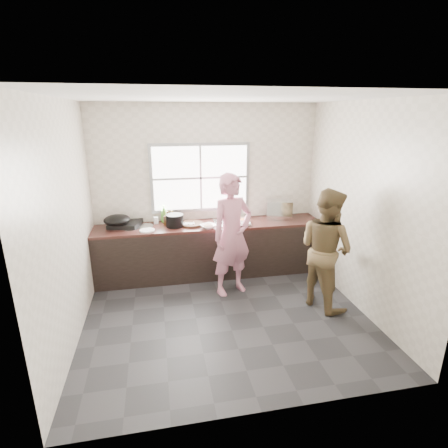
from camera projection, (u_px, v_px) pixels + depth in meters
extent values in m
cube|color=#27272A|center=(226.00, 315.00, 4.60)|extent=(3.60, 3.20, 0.01)
cube|color=silver|center=(227.00, 97.00, 3.78)|extent=(3.60, 3.20, 0.01)
cube|color=beige|center=(207.00, 190.00, 5.69)|extent=(3.60, 0.01, 2.70)
cube|color=beige|center=(66.00, 226.00, 3.86)|extent=(0.01, 3.20, 2.70)
cube|color=beige|center=(363.00, 209.00, 4.52)|extent=(0.01, 3.20, 2.70)
cube|color=beige|center=(268.00, 274.00, 2.69)|extent=(3.60, 0.01, 2.70)
cube|color=black|center=(210.00, 250.00, 5.68)|extent=(3.60, 0.62, 0.82)
cube|color=#351A15|center=(210.00, 225.00, 5.55)|extent=(3.60, 0.64, 0.04)
cube|color=silver|center=(232.00, 222.00, 5.60)|extent=(0.55, 0.45, 0.02)
cylinder|color=silver|center=(229.00, 210.00, 5.75)|extent=(0.02, 0.02, 0.30)
cube|color=#9EA0A5|center=(200.00, 178.00, 5.60)|extent=(1.60, 0.05, 1.10)
cube|color=white|center=(201.00, 178.00, 5.57)|extent=(1.50, 0.01, 1.00)
imported|color=pink|center=(232.00, 239.00, 4.98)|extent=(0.71, 0.59, 1.65)
imported|color=brown|center=(326.00, 249.00, 4.64)|extent=(0.87, 0.97, 1.63)
cylinder|color=black|center=(192.00, 224.00, 5.48)|extent=(0.46, 0.46, 0.04)
cube|color=silver|center=(188.00, 224.00, 5.41)|extent=(0.18, 0.10, 0.01)
imported|color=white|center=(208.00, 226.00, 5.33)|extent=(0.31, 0.31, 0.06)
imported|color=white|center=(243.00, 221.00, 5.60)|extent=(0.21, 0.21, 0.05)
imported|color=white|center=(245.00, 224.00, 5.43)|extent=(0.24, 0.24, 0.07)
cylinder|color=black|center=(175.00, 221.00, 5.38)|extent=(0.35, 0.35, 0.19)
cylinder|color=white|center=(147.00, 230.00, 5.21)|extent=(0.25, 0.25, 0.02)
imported|color=#57A034|center=(164.00, 214.00, 5.58)|extent=(0.13, 0.13, 0.28)
imported|color=#3E250F|center=(167.00, 219.00, 5.48)|extent=(0.12, 0.12, 0.20)
imported|color=#493212|center=(172.00, 217.00, 5.62)|extent=(0.14, 0.14, 0.17)
cylinder|color=white|center=(156.00, 220.00, 5.54)|extent=(0.08, 0.08, 0.11)
cube|color=black|center=(125.00, 224.00, 5.44)|extent=(0.54, 0.54, 0.07)
ellipsoid|color=black|center=(117.00, 220.00, 5.28)|extent=(0.52, 0.52, 0.15)
cube|color=silver|center=(279.00, 209.00, 5.79)|extent=(0.46, 0.37, 0.31)
cylinder|color=#A7A9AD|center=(131.00, 229.00, 5.29)|extent=(0.30, 0.30, 0.01)
cylinder|color=silver|center=(145.00, 226.00, 5.41)|extent=(0.28, 0.28, 0.01)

